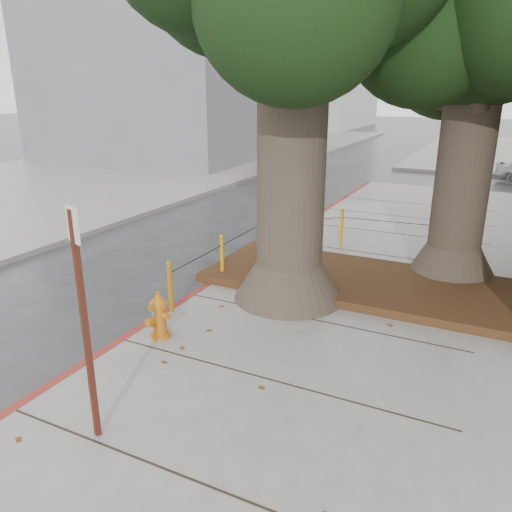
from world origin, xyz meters
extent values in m
plane|color=#28282B|center=(0.00, 0.00, 0.00)|extent=(140.00, 140.00, 0.00)
cube|color=slate|center=(-14.00, 10.00, 0.07)|extent=(14.00, 60.00, 0.15)
cube|color=maroon|center=(-2.00, 2.50, 0.07)|extent=(0.14, 26.00, 0.16)
cube|color=black|center=(0.90, 3.90, 0.23)|extent=(6.40, 2.60, 0.16)
cube|color=slate|center=(-15.00, 22.00, 6.00)|extent=(12.00, 16.00, 12.00)
cube|color=silver|center=(-17.00, 45.00, 7.50)|extent=(12.00, 18.00, 15.00)
cone|color=#4C3F33|center=(-0.30, 2.70, 0.50)|extent=(2.04, 2.04, 0.70)
cylinder|color=#4C3F33|center=(-0.30, 2.70, 2.53)|extent=(1.20, 1.20, 4.22)
cone|color=#4C3F33|center=(2.30, 5.20, 0.50)|extent=(1.77, 1.77, 0.70)
cylinder|color=#4C3F33|center=(2.30, 5.20, 2.32)|extent=(1.04, 1.04, 3.84)
cylinder|color=orange|center=(-1.90, 1.20, 0.60)|extent=(0.08, 0.08, 0.90)
sphere|color=orange|center=(-1.90, 1.20, 1.05)|extent=(0.09, 0.09, 0.09)
cylinder|color=orange|center=(-1.90, 3.00, 0.60)|extent=(0.08, 0.08, 0.90)
sphere|color=orange|center=(-1.90, 3.00, 1.05)|extent=(0.09, 0.09, 0.09)
cylinder|color=orange|center=(-1.90, 4.80, 0.60)|extent=(0.08, 0.08, 0.90)
sphere|color=orange|center=(-1.90, 4.80, 1.05)|extent=(0.09, 0.09, 0.09)
cylinder|color=orange|center=(-0.40, 6.30, 0.60)|extent=(0.08, 0.08, 0.90)
sphere|color=orange|center=(-0.40, 6.30, 1.05)|extent=(0.09, 0.09, 0.09)
cylinder|color=orange|center=(1.80, 6.50, 0.60)|extent=(0.08, 0.08, 0.90)
sphere|color=orange|center=(1.80, 6.50, 1.05)|extent=(0.09, 0.09, 0.09)
cylinder|color=black|center=(-1.90, 2.10, 0.87)|extent=(0.02, 1.80, 0.02)
cylinder|color=black|center=(-1.90, 3.90, 0.87)|extent=(0.02, 1.80, 0.02)
cylinder|color=black|center=(-1.15, 5.55, 0.87)|extent=(1.51, 1.51, 0.02)
cylinder|color=black|center=(0.70, 6.40, 0.87)|extent=(2.20, 0.22, 0.02)
cylinder|color=#C66F14|center=(-1.51, 0.35, 0.18)|extent=(0.40, 0.40, 0.06)
cylinder|color=#C66F14|center=(-1.51, 0.35, 0.45)|extent=(0.28, 0.28, 0.50)
cylinder|color=#C66F14|center=(-1.51, 0.35, 0.71)|extent=(0.36, 0.36, 0.07)
cone|color=#C66F14|center=(-1.51, 0.35, 0.80)|extent=(0.34, 0.34, 0.14)
cylinder|color=#C66F14|center=(-1.51, 0.35, 0.89)|extent=(0.07, 0.07, 0.05)
cylinder|color=#C66F14|center=(-1.63, 0.39, 0.57)|extent=(0.16, 0.13, 0.09)
cylinder|color=#C66F14|center=(-1.38, 0.31, 0.57)|extent=(0.16, 0.13, 0.09)
cylinder|color=#C66F14|center=(-1.55, 0.24, 0.45)|extent=(0.17, 0.17, 0.13)
cube|color=#5999D8|center=(-1.54, 0.24, 0.59)|extent=(0.07, 0.03, 0.07)
cube|color=#471911|center=(-0.71, -1.89, 1.46)|extent=(0.08, 0.08, 2.62)
cube|color=silver|center=(-0.71, -1.89, 2.62)|extent=(0.25, 0.12, 0.37)
imported|color=black|center=(-12.79, 19.93, 0.61)|extent=(1.93, 4.30, 1.22)
camera|label=1|loc=(3.00, -5.33, 3.89)|focal=35.00mm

